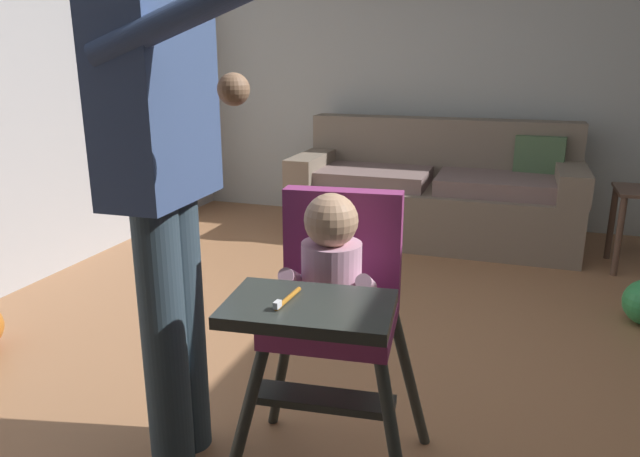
% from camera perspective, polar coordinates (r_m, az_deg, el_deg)
% --- Properties ---
extents(ground, '(6.20, 6.96, 0.10)m').
position_cam_1_polar(ground, '(2.56, 7.29, -15.81)').
color(ground, '#A7724B').
extents(wall_far, '(5.40, 0.06, 2.79)m').
position_cam_1_polar(wall_far, '(4.87, 14.65, 16.79)').
color(wall_far, '#B7BDBB').
rests_on(wall_far, ground).
extents(couch, '(2.05, 0.86, 0.86)m').
position_cam_1_polar(couch, '(4.47, 11.10, 3.34)').
color(couch, gray).
rests_on(couch, ground).
extents(high_chair, '(0.67, 0.77, 0.96)m').
position_cam_1_polar(high_chair, '(1.70, 1.24, -6.02)').
color(high_chair, '#313733').
rests_on(high_chair, ground).
extents(adult_standing, '(0.52, 0.49, 1.72)m').
position_cam_1_polar(adult_standing, '(1.82, -14.87, 5.19)').
color(adult_standing, '#334652').
rests_on(adult_standing, ground).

